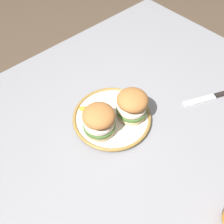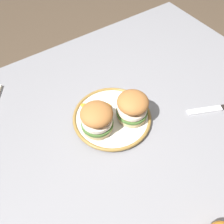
# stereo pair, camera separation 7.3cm
# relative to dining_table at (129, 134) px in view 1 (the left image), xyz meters

# --- Properties ---
(ground_plane) EXTENTS (8.00, 8.00, 0.00)m
(ground_plane) POSITION_rel_dining_table_xyz_m (0.00, 0.00, -0.67)
(ground_plane) COLOR #4C3D2D
(dining_table) EXTENTS (1.33, 1.07, 0.76)m
(dining_table) POSITION_rel_dining_table_xyz_m (0.00, 0.00, 0.00)
(dining_table) COLOR gray
(dining_table) RESTS_ON ground
(dinner_plate) EXTENTS (0.28, 0.28, 0.02)m
(dinner_plate) POSITION_rel_dining_table_xyz_m (-0.04, 0.05, 0.10)
(dinner_plate) COLOR silver
(dinner_plate) RESTS_ON dining_table
(sandwich_half_left) EXTENTS (0.12, 0.12, 0.10)m
(sandwich_half_left) POSITION_rel_dining_table_xyz_m (0.01, 0.01, 0.16)
(sandwich_half_left) COLOR beige
(sandwich_half_left) RESTS_ON dinner_plate
(sandwich_half_right) EXTENTS (0.11, 0.11, 0.10)m
(sandwich_half_right) POSITION_rel_dining_table_xyz_m (-0.11, 0.04, 0.16)
(sandwich_half_right) COLOR beige
(sandwich_half_right) RESTS_ON dinner_plate
(orange_peel_curled) EXTENTS (0.06, 0.06, 0.01)m
(orange_peel_curled) POSITION_rel_dining_table_xyz_m (-0.05, 0.09, 0.11)
(orange_peel_curled) COLOR orange
(orange_peel_curled) RESTS_ON dinner_plate
(orange_peel_strip_long) EXTENTS (0.06, 0.07, 0.01)m
(orange_peel_strip_long) POSITION_rel_dining_table_xyz_m (-0.09, 0.13, 0.11)
(orange_peel_strip_long) COLOR orange
(orange_peel_strip_long) RESTS_ON dinner_plate
(table_knife) EXTENTS (0.21, 0.11, 0.01)m
(table_knife) POSITION_rel_dining_table_xyz_m (0.31, -0.13, 0.09)
(table_knife) COLOR silver
(table_knife) RESTS_ON dining_table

